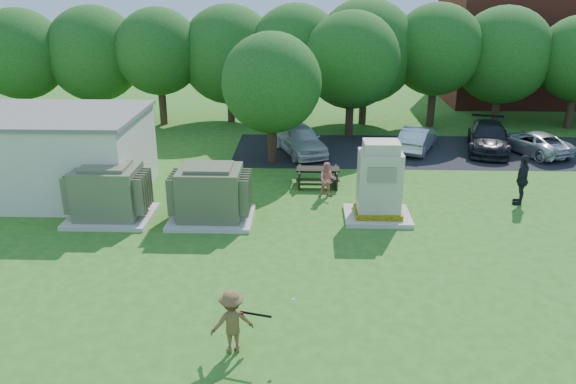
{
  "coord_description": "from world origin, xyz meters",
  "views": [
    {
      "loc": [
        0.6,
        -14.17,
        8.2
      ],
      "look_at": [
        0.0,
        4.0,
        1.3
      ],
      "focal_mm": 35.0,
      "sensor_mm": 36.0,
      "label": 1
    }
  ],
  "objects_px": {
    "transformer_right": "(211,195)",
    "car_silver_b": "(532,142)",
    "generator_cabinet": "(379,185)",
    "batter": "(232,322)",
    "car_dark": "(488,137)",
    "person_at_picnic": "(327,180)",
    "person_walking_right": "(522,180)",
    "car_silver_a": "(417,138)",
    "picnic_table": "(318,175)",
    "car_white": "(300,139)",
    "transformer_left": "(109,194)"
  },
  "relations": [
    {
      "from": "batter",
      "to": "person_at_picnic",
      "type": "relative_size",
      "value": 1.1
    },
    {
      "from": "batter",
      "to": "person_at_picnic",
      "type": "xyz_separation_m",
      "value": [
        2.54,
        10.11,
        -0.07
      ]
    },
    {
      "from": "generator_cabinet",
      "to": "batter",
      "type": "height_order",
      "value": "generator_cabinet"
    },
    {
      "from": "transformer_left",
      "to": "picnic_table",
      "type": "xyz_separation_m",
      "value": [
        7.62,
        3.75,
        -0.49
      ]
    },
    {
      "from": "transformer_left",
      "to": "batter",
      "type": "height_order",
      "value": "transformer_left"
    },
    {
      "from": "transformer_left",
      "to": "person_at_picnic",
      "type": "height_order",
      "value": "transformer_left"
    },
    {
      "from": "person_at_picnic",
      "to": "car_silver_a",
      "type": "bearing_deg",
      "value": 53.53
    },
    {
      "from": "generator_cabinet",
      "to": "car_white",
      "type": "height_order",
      "value": "generator_cabinet"
    },
    {
      "from": "car_dark",
      "to": "person_walking_right",
      "type": "bearing_deg",
      "value": -83.1
    },
    {
      "from": "transformer_right",
      "to": "car_dark",
      "type": "distance_m",
      "value": 15.71
    },
    {
      "from": "transformer_right",
      "to": "batter",
      "type": "xyz_separation_m",
      "value": [
        1.74,
        -7.66,
        -0.18
      ]
    },
    {
      "from": "transformer_right",
      "to": "generator_cabinet",
      "type": "xyz_separation_m",
      "value": [
        6.05,
        0.35,
        0.3
      ]
    },
    {
      "from": "generator_cabinet",
      "to": "person_walking_right",
      "type": "xyz_separation_m",
      "value": [
        5.7,
        1.62,
        -0.28
      ]
    },
    {
      "from": "transformer_right",
      "to": "car_silver_a",
      "type": "distance_m",
      "value": 12.9
    },
    {
      "from": "generator_cabinet",
      "to": "batter",
      "type": "bearing_deg",
      "value": -118.27
    },
    {
      "from": "transformer_right",
      "to": "car_silver_b",
      "type": "relative_size",
      "value": 0.73
    },
    {
      "from": "transformer_left",
      "to": "batter",
      "type": "bearing_deg",
      "value": -54.64
    },
    {
      "from": "picnic_table",
      "to": "car_white",
      "type": "height_order",
      "value": "car_white"
    },
    {
      "from": "car_silver_a",
      "to": "car_dark",
      "type": "distance_m",
      "value": 3.62
    },
    {
      "from": "transformer_right",
      "to": "picnic_table",
      "type": "distance_m",
      "value": 5.45
    },
    {
      "from": "picnic_table",
      "to": "car_dark",
      "type": "bearing_deg",
      "value": 32.21
    },
    {
      "from": "transformer_left",
      "to": "person_at_picnic",
      "type": "bearing_deg",
      "value": 17.02
    },
    {
      "from": "person_at_picnic",
      "to": "person_walking_right",
      "type": "height_order",
      "value": "person_walking_right"
    },
    {
      "from": "car_dark",
      "to": "transformer_right",
      "type": "bearing_deg",
      "value": -129.65
    },
    {
      "from": "transformer_right",
      "to": "batter",
      "type": "distance_m",
      "value": 7.86
    },
    {
      "from": "person_walking_right",
      "to": "car_dark",
      "type": "bearing_deg",
      "value": -165.82
    },
    {
      "from": "transformer_left",
      "to": "car_silver_b",
      "type": "height_order",
      "value": "transformer_left"
    },
    {
      "from": "picnic_table",
      "to": "person_walking_right",
      "type": "relative_size",
      "value": 0.9
    },
    {
      "from": "generator_cabinet",
      "to": "person_at_picnic",
      "type": "xyz_separation_m",
      "value": [
        -1.77,
        2.1,
        -0.55
      ]
    },
    {
      "from": "transformer_left",
      "to": "car_dark",
      "type": "relative_size",
      "value": 0.63
    },
    {
      "from": "transformer_right",
      "to": "car_silver_a",
      "type": "relative_size",
      "value": 0.78
    },
    {
      "from": "person_at_picnic",
      "to": "person_walking_right",
      "type": "bearing_deg",
      "value": -4.75
    },
    {
      "from": "batter",
      "to": "car_white",
      "type": "bearing_deg",
      "value": -113.99
    },
    {
      "from": "generator_cabinet",
      "to": "car_silver_b",
      "type": "distance_m",
      "value": 12.18
    },
    {
      "from": "transformer_left",
      "to": "generator_cabinet",
      "type": "distance_m",
      "value": 9.76
    },
    {
      "from": "car_silver_a",
      "to": "transformer_left",
      "type": "bearing_deg",
      "value": 57.95
    },
    {
      "from": "picnic_table",
      "to": "car_white",
      "type": "xyz_separation_m",
      "value": [
        -0.81,
        4.69,
        0.25
      ]
    },
    {
      "from": "generator_cabinet",
      "to": "car_dark",
      "type": "relative_size",
      "value": 0.61
    },
    {
      "from": "person_walking_right",
      "to": "car_silver_b",
      "type": "relative_size",
      "value": 0.49
    },
    {
      "from": "person_walking_right",
      "to": "car_white",
      "type": "distance_m",
      "value": 10.8
    },
    {
      "from": "transformer_right",
      "to": "picnic_table",
      "type": "bearing_deg",
      "value": 43.76
    },
    {
      "from": "generator_cabinet",
      "to": "person_at_picnic",
      "type": "relative_size",
      "value": 2.01
    },
    {
      "from": "batter",
      "to": "car_silver_b",
      "type": "distance_m",
      "value": 21.02
    },
    {
      "from": "batter",
      "to": "picnic_table",
      "type": "bearing_deg",
      "value": -119.92
    },
    {
      "from": "person_walking_right",
      "to": "transformer_right",
      "type": "bearing_deg",
      "value": -59.05
    },
    {
      "from": "picnic_table",
      "to": "batter",
      "type": "bearing_deg",
      "value": -100.81
    },
    {
      "from": "car_white",
      "to": "car_dark",
      "type": "height_order",
      "value": "car_white"
    },
    {
      "from": "batter",
      "to": "car_silver_a",
      "type": "bearing_deg",
      "value": -132.61
    },
    {
      "from": "generator_cabinet",
      "to": "batter",
      "type": "distance_m",
      "value": 9.11
    },
    {
      "from": "picnic_table",
      "to": "car_silver_b",
      "type": "relative_size",
      "value": 0.44
    }
  ]
}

